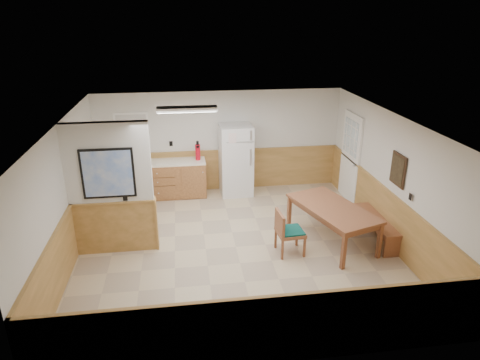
{
  "coord_description": "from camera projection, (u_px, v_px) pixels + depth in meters",
  "views": [
    {
      "loc": [
        -0.93,
        -7.17,
        4.25
      ],
      "look_at": [
        0.14,
        0.4,
        1.23
      ],
      "focal_mm": 32.0,
      "sensor_mm": 36.0,
      "label": 1
    }
  ],
  "objects": [
    {
      "name": "left_wall",
      "position": [
        65.0,
        197.0,
        7.44
      ],
      "size": [
        0.02,
        6.0,
        2.5
      ],
      "primitive_type": "cube",
      "color": "silver",
      "rests_on": "ground"
    },
    {
      "name": "back_wall",
      "position": [
        220.0,
        141.0,
        10.59
      ],
      "size": [
        6.0,
        0.02,
        2.5
      ],
      "primitive_type": "cube",
      "color": "silver",
      "rests_on": "ground"
    },
    {
      "name": "kitchen_counter",
      "position": [
        172.0,
        178.0,
        10.43
      ],
      "size": [
        2.2,
        0.61,
        1.0
      ],
      "color": "#B0743E",
      "rests_on": "ground"
    },
    {
      "name": "refrigerator",
      "position": [
        236.0,
        160.0,
        10.43
      ],
      "size": [
        0.79,
        0.73,
        1.74
      ],
      "rotation": [
        0.0,
        0.0,
        0.04
      ],
      "color": "white",
      "rests_on": "ground"
    },
    {
      "name": "soap_bottle",
      "position": [
        127.0,
        158.0,
        10.12
      ],
      "size": [
        0.09,
        0.09,
        0.23
      ],
      "primitive_type": "cylinder",
      "rotation": [
        0.0,
        0.0,
        -0.34
      ],
      "color": "#18842B",
      "rests_on": "kitchen_counter"
    },
    {
      "name": "exterior_door",
      "position": [
        350.0,
        158.0,
        10.04
      ],
      "size": [
        0.07,
        1.02,
        2.15
      ],
      "color": "white",
      "rests_on": "ground"
    },
    {
      "name": "fire_extinguisher",
      "position": [
        198.0,
        152.0,
        10.29
      ],
      "size": [
        0.12,
        0.12,
        0.47
      ],
      "rotation": [
        0.0,
        0.0,
        -0.01
      ],
      "color": "red",
      "rests_on": "kitchen_counter"
    },
    {
      "name": "kitchen_window",
      "position": [
        132.0,
        133.0,
        10.19
      ],
      "size": [
        0.8,
        0.04,
        1.0
      ],
      "color": "white",
      "rests_on": "back_wall"
    },
    {
      "name": "wainscot_left",
      "position": [
        72.0,
        234.0,
        7.72
      ],
      "size": [
        0.04,
        6.0,
        1.0
      ],
      "primitive_type": "cube",
      "color": "tan",
      "rests_on": "ground"
    },
    {
      "name": "dining_bench",
      "position": [
        376.0,
        223.0,
        8.47
      ],
      "size": [
        0.35,
        1.5,
        0.45
      ],
      "rotation": [
        0.0,
        0.0,
        0.01
      ],
      "color": "#A6603D",
      "rests_on": "ground"
    },
    {
      "name": "wall_painting",
      "position": [
        398.0,
        170.0,
        7.83
      ],
      "size": [
        0.04,
        0.5,
        0.6
      ],
      "color": "#322114",
      "rests_on": "right_wall"
    },
    {
      "name": "ceiling",
      "position": [
        235.0,
        120.0,
        7.37
      ],
      "size": [
        6.0,
        6.0,
        0.02
      ],
      "primitive_type": "cube",
      "color": "silver",
      "rests_on": "back_wall"
    },
    {
      "name": "dining_table",
      "position": [
        333.0,
        211.0,
        8.25
      ],
      "size": [
        1.49,
        2.09,
        0.75
      ],
      "rotation": [
        0.0,
        0.0,
        0.32
      ],
      "color": "#A6603D",
      "rests_on": "ground"
    },
    {
      "name": "ground",
      "position": [
        236.0,
        247.0,
        8.29
      ],
      "size": [
        6.0,
        6.0,
        0.0
      ],
      "primitive_type": "plane",
      "color": "tan",
      "rests_on": "ground"
    },
    {
      "name": "wainscot_back",
      "position": [
        220.0,
        170.0,
        10.85
      ],
      "size": [
        6.0,
        0.04,
        1.0
      ],
      "primitive_type": "cube",
      "color": "tan",
      "rests_on": "ground"
    },
    {
      "name": "fluorescent_fixture",
      "position": [
        187.0,
        109.0,
        8.48
      ],
      "size": [
        1.2,
        0.3,
        0.09
      ],
      "color": "white",
      "rests_on": "ceiling"
    },
    {
      "name": "dining_chair",
      "position": [
        286.0,
        229.0,
        7.91
      ],
      "size": [
        0.71,
        0.52,
        0.85
      ],
      "rotation": [
        0.0,
        0.0,
        0.07
      ],
      "color": "#A6603D",
      "rests_on": "ground"
    },
    {
      "name": "wainscot_right",
      "position": [
        384.0,
        214.0,
        8.49
      ],
      "size": [
        0.04,
        6.0,
        1.0
      ],
      "primitive_type": "cube",
      "color": "tan",
      "rests_on": "ground"
    },
    {
      "name": "right_wall",
      "position": [
        390.0,
        179.0,
        8.22
      ],
      "size": [
        0.02,
        6.0,
        2.5
      ],
      "primitive_type": "cube",
      "color": "silver",
      "rests_on": "ground"
    },
    {
      "name": "partition_wall",
      "position": [
        111.0,
        191.0,
        7.72
      ],
      "size": [
        1.5,
        0.2,
        2.5
      ],
      "color": "silver",
      "rests_on": "ground"
    }
  ]
}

